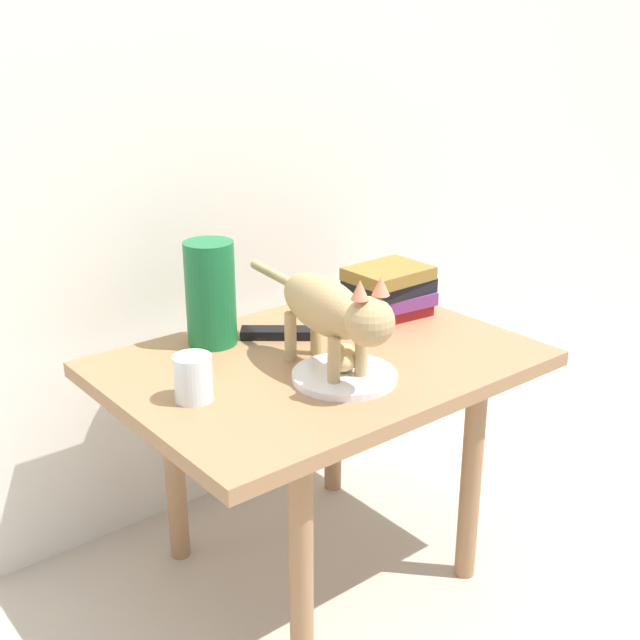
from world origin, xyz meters
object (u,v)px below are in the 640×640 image
(plate, at_px, (344,376))
(green_vase, at_px, (211,294))
(side_table, at_px, (320,386))
(bread_roll, at_px, (343,358))
(book_stack, at_px, (388,291))
(candle_jar, at_px, (193,380))
(cat, at_px, (332,310))
(tv_remote, at_px, (276,333))

(plate, relative_size, green_vase, 0.91)
(side_table, distance_m, bread_roll, 0.15)
(book_stack, distance_m, candle_jar, 0.59)
(cat, height_order, green_vase, cat)
(candle_jar, distance_m, tv_remote, 0.33)
(side_table, distance_m, book_stack, 0.32)
(candle_jar, bearing_deg, side_table, 1.77)
(side_table, bearing_deg, book_stack, 18.62)
(side_table, relative_size, cat, 1.74)
(side_table, bearing_deg, plate, -106.02)
(cat, height_order, book_stack, cat)
(side_table, distance_m, cat, 0.22)
(plate, relative_size, bread_roll, 2.51)
(cat, bearing_deg, plate, -81.19)
(bread_roll, height_order, candle_jar, candle_jar)
(book_stack, height_order, candle_jar, book_stack)
(green_vase, relative_size, candle_jar, 2.59)
(plate, distance_m, green_vase, 0.34)
(book_stack, xyz_separation_m, tv_remote, (-0.28, 0.05, -0.05))
(candle_jar, bearing_deg, tv_remote, 27.54)
(plate, distance_m, cat, 0.13)
(plate, height_order, candle_jar, candle_jar)
(green_vase, relative_size, tv_remote, 1.47)
(bread_roll, distance_m, cat, 0.10)
(bread_roll, bearing_deg, side_table, 75.95)
(book_stack, bearing_deg, plate, -146.25)
(tv_remote, bearing_deg, side_table, -48.11)
(candle_jar, relative_size, tv_remote, 0.57)
(plate, bearing_deg, tv_remote, 84.11)
(green_vase, bearing_deg, bread_roll, -71.17)
(plate, distance_m, tv_remote, 0.26)
(bread_roll, bearing_deg, plate, -120.37)
(plate, bearing_deg, green_vase, 106.93)
(side_table, bearing_deg, bread_roll, -104.05)
(plate, xyz_separation_m, candle_jar, (-0.27, 0.10, 0.03))
(green_vase, height_order, candle_jar, green_vase)
(bread_roll, xyz_separation_m, book_stack, (0.30, 0.19, 0.02))
(plate, height_order, tv_remote, tv_remote)
(plate, relative_size, tv_remote, 1.34)
(book_stack, distance_m, tv_remote, 0.29)
(bread_roll, relative_size, green_vase, 0.36)
(book_stack, relative_size, green_vase, 0.87)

